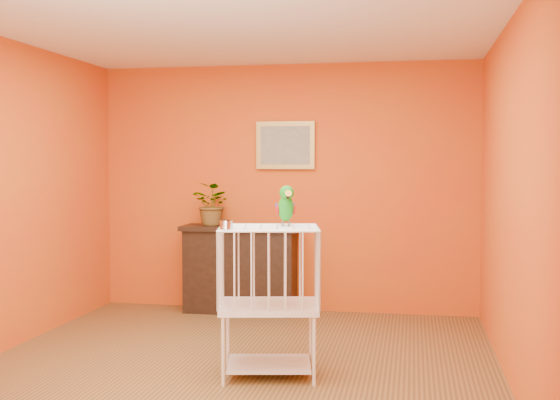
# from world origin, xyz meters

# --- Properties ---
(ground) EXTENTS (4.50, 4.50, 0.00)m
(ground) POSITION_xyz_m (0.00, 0.00, 0.00)
(ground) COLOR brown
(ground) RESTS_ON ground
(room_shell) EXTENTS (4.50, 4.50, 4.50)m
(room_shell) POSITION_xyz_m (0.00, 0.00, 1.58)
(room_shell) COLOR #C35A12
(room_shell) RESTS_ON ground
(console_cabinet) EXTENTS (1.22, 0.44, 0.91)m
(console_cabinet) POSITION_xyz_m (-0.45, 2.03, 0.46)
(console_cabinet) COLOR black
(console_cabinet) RESTS_ON ground
(potted_plant) EXTENTS (0.56, 0.58, 0.35)m
(potted_plant) POSITION_xyz_m (-0.74, 2.04, 1.08)
(potted_plant) COLOR #26722D
(potted_plant) RESTS_ON console_cabinet
(framed_picture) EXTENTS (0.62, 0.04, 0.50)m
(framed_picture) POSITION_xyz_m (0.00, 2.22, 1.75)
(framed_picture) COLOR #AE8D3E
(framed_picture) RESTS_ON room_shell
(birdcage) EXTENTS (0.80, 0.67, 1.10)m
(birdcage) POSITION_xyz_m (0.29, -0.07, 0.57)
(birdcage) COLOR white
(birdcage) RESTS_ON ground
(feed_cup) EXTENTS (0.09, 0.09, 0.06)m
(feed_cup) POSITION_xyz_m (0.05, -0.33, 1.13)
(feed_cup) COLOR silver
(feed_cup) RESTS_ON birdcage
(parrot) EXTENTS (0.17, 0.27, 0.31)m
(parrot) POSITION_xyz_m (0.40, 0.02, 1.25)
(parrot) COLOR #59544C
(parrot) RESTS_ON birdcage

